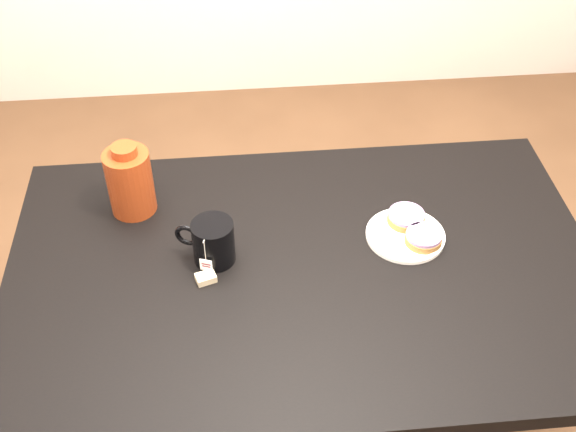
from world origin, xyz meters
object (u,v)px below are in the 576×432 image
Objects in this scene: teabag_pouch at (206,278)px; bagel_package at (130,181)px; bagel_back at (406,217)px; mug at (212,242)px; plate at (405,235)px; table at (303,290)px; bagel_front at (424,238)px.

teabag_pouch is 0.23× the size of bagel_package.
mug reaches higher than bagel_back.
plate is 0.70m from bagel_package.
mug reaches higher than table.
bagel_package is at bearing 163.92° from bagel_front.
mug is (-0.51, 0.00, 0.03)m from bagel_front.
bagel_package is (-0.70, 0.20, 0.07)m from bagel_front.
plate is 4.31× the size of teabag_pouch.
plate is at bearing 11.65° from teabag_pouch.
plate is 0.47m from mug.
plate is 0.05m from bagel_back.
mug is at bearing -176.27° from plate.
bagel_back is at bearing 108.49° from bagel_front.
bagel_back is 2.89× the size of teabag_pouch.
teabag_pouch is at bearing -172.52° from bagel_front.
bagel_package reaches higher than table.
table is 0.31m from bagel_back.
mug is at bearing 167.66° from table.
bagel_package is (-0.20, 0.20, 0.03)m from mug.
bagel_back is 0.66× the size of bagel_package.
bagel_front is (0.03, -0.08, -0.00)m from bagel_back.
mug is at bearing -171.05° from bagel_back.
table is at bearing -163.54° from plate.
bagel_front is 0.51m from mug.
teabag_pouch is 0.34m from bagel_package.
bagel_back is at bearing 29.55° from mug.
table is at bearing 6.02° from teabag_pouch.
plate reaches higher than table.
mug is 0.29m from bagel_package.
mug is 3.45× the size of teabag_pouch.
plate is at bearing 138.07° from bagel_front.
table is 0.26m from mug.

